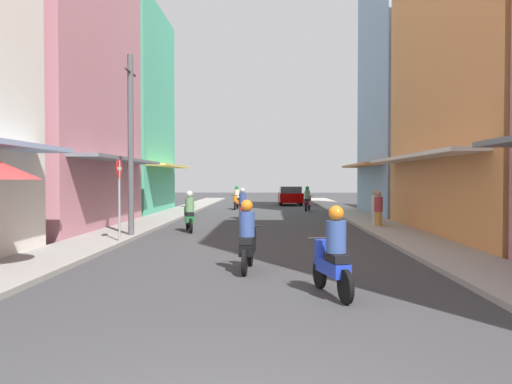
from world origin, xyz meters
name	(u,v)px	position (x,y,z in m)	size (l,w,h in m)	color
ground_plane	(261,222)	(0.00, 20.18, 0.00)	(106.40, 106.40, 0.00)	#38383A
sidewalk_left	(153,221)	(-5.06, 20.18, 0.06)	(1.98, 56.36, 0.12)	gray
sidewalk_right	(370,221)	(5.06, 20.18, 0.06)	(1.98, 56.36, 0.12)	#9E9991
building_left_mid	(36,28)	(-9.04, 16.87, 8.11)	(7.05, 10.13, 16.24)	#B7727F
building_left_far	(111,112)	(-9.04, 26.78, 6.04)	(7.05, 8.65, 12.10)	#4CB28C
building_right_far	(425,69)	(9.04, 25.32, 8.14)	(7.05, 8.66, 16.30)	#8CA5CC
motorbike_red	(242,205)	(-0.98, 22.21, 0.70)	(0.56, 1.80, 1.58)	black
motorbike_green	(189,213)	(-2.69, 15.86, 0.70)	(0.68, 1.77, 1.58)	black
motorbike_maroon	(308,200)	(2.81, 29.02, 0.70)	(0.65, 1.78, 1.58)	black
motorbike_blue	(332,256)	(1.50, 5.02, 0.70)	(0.66, 1.78, 1.58)	black
motorbike_black	(248,239)	(-0.08, 7.45, 0.70)	(0.55, 1.81, 1.58)	black
motorbike_orange	(236,199)	(-1.83, 30.60, 0.70)	(0.55, 1.81, 1.58)	black
parked_car	(290,196)	(2.00, 36.33, 0.74)	(1.86, 4.14, 1.45)	#8C0000
pedestrian_crossing	(375,208)	(4.91, 18.23, 0.78)	(0.34, 0.34, 1.56)	beige
pedestrian_midway	(378,210)	(4.84, 17.26, 0.77)	(0.34, 0.34, 1.55)	#BF8C3F
utility_pole	(131,145)	(-4.32, 13.60, 3.20)	(0.20, 1.20, 6.25)	#4C4C4F
street_sign_no_entry	(119,189)	(-4.22, 11.89, 1.72)	(0.07, 0.60, 2.65)	gray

